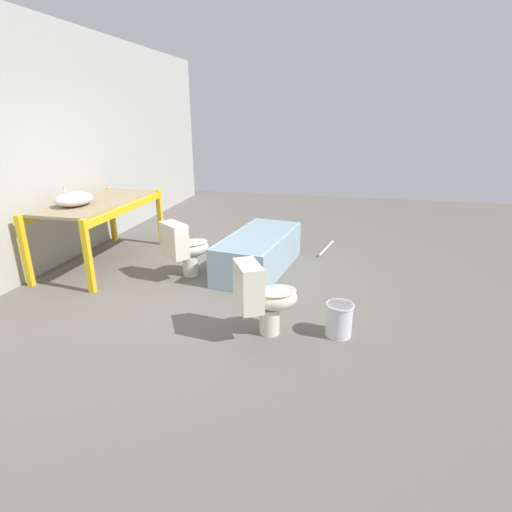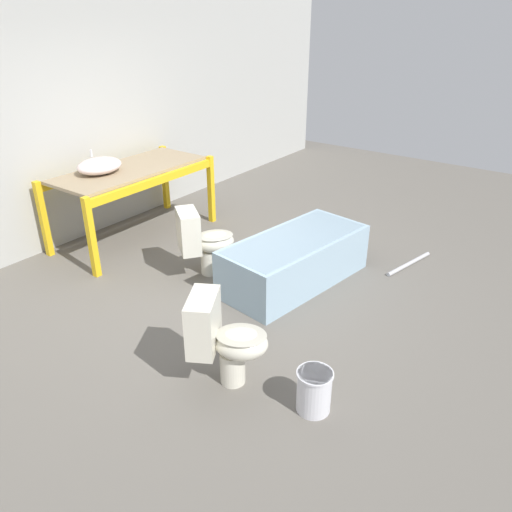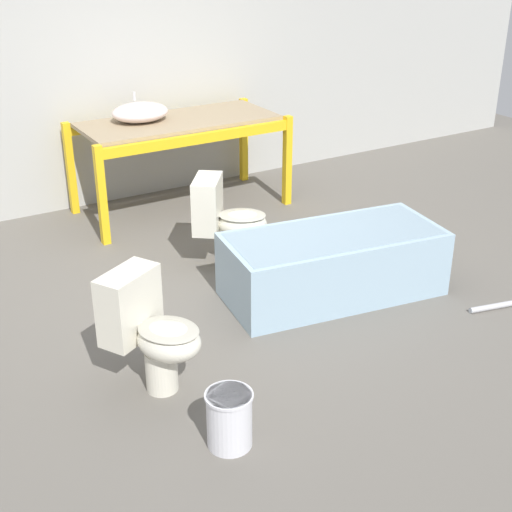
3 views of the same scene
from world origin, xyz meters
TOP-DOWN VIEW (x-y plane):
  - ground_plane at (0.00, 0.00)m, footprint 12.00×12.00m
  - warehouse_wall_rear at (0.00, 2.34)m, footprint 10.80×0.08m
  - shelving_rack at (0.36, 1.73)m, footprint 1.98×0.93m
  - sink_basin at (0.03, 1.84)m, footprint 0.53×0.43m
  - bathtub_main at (0.56, -0.48)m, footprint 1.71×0.95m
  - toilet_near at (-1.09, -0.89)m, footprint 0.60×0.68m
  - toilet_far at (0.13, 0.39)m, footprint 0.68×0.63m
  - bucket_white at (-0.95, -1.60)m, footprint 0.26×0.26m
  - loose_pipe at (1.62, -1.34)m, footprint 0.77×0.21m

SIDE VIEW (x-z plane):
  - ground_plane at x=0.00m, z-range 0.00..0.00m
  - loose_pipe at x=1.62m, z-range 0.00..0.04m
  - bucket_white at x=-0.95m, z-range 0.01..0.34m
  - bathtub_main at x=0.56m, z-range 0.04..0.54m
  - toilet_near at x=-1.09m, z-range 0.04..0.78m
  - toilet_far at x=0.13m, z-range 0.04..0.78m
  - shelving_rack at x=0.36m, z-range 0.33..1.22m
  - sink_basin at x=0.03m, z-range 0.85..1.11m
  - warehouse_wall_rear at x=0.00m, z-range 0.00..3.20m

